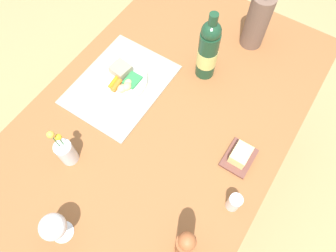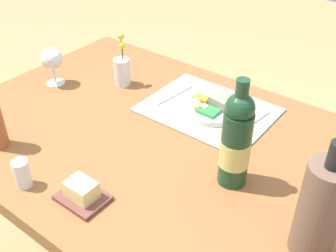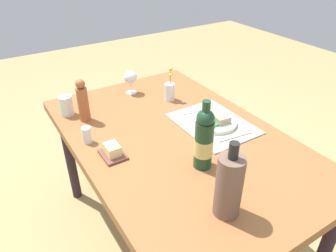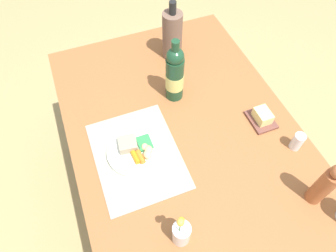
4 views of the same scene
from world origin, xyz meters
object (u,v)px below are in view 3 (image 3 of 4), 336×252
pepper_mill (83,101)px  water_tumbler (67,107)px  wine_bottle (204,140)px  wine_glass (130,78)px  fork (235,137)px  butter_dish (113,152)px  dinner_plate (215,121)px  knife (196,111)px  dining_table (177,148)px  flower_vase (170,91)px  cooler_bottle (229,185)px  salt_shaker (87,135)px

pepper_mill → water_tumbler: pepper_mill is taller
wine_bottle → wine_glass: (0.82, -0.06, -0.04)m
fork → pepper_mill: (0.57, 0.57, 0.10)m
pepper_mill → butter_dish: 0.39m
dinner_plate → wine_glass: 0.63m
fork → knife: 0.31m
dining_table → butter_dish: bearing=85.6°
water_tumbler → dining_table: bearing=-142.2°
water_tumbler → flower_vase: flower_vase is taller
wine_bottle → fork: bearing=-72.5°
wine_bottle → knife: bearing=-33.5°
pepper_mill → wine_glass: (0.17, -0.36, -0.01)m
dining_table → wine_bottle: (-0.25, 0.03, 0.21)m
knife → pepper_mill: pepper_mill is taller
dining_table → cooler_bottle: size_ratio=4.86×
dining_table → water_tumbler: size_ratio=13.23×
dining_table → knife: (0.15, -0.23, 0.08)m
pepper_mill → water_tumbler: bearing=30.8°
dining_table → flower_vase: (0.36, -0.18, 0.13)m
cooler_bottle → salt_shaker: bearing=21.3°
knife → butter_dish: (-0.13, 0.57, 0.02)m
flower_vase → wine_glass: (0.21, 0.15, 0.04)m
cooler_bottle → butter_dish: bearing=21.8°
salt_shaker → butter_dish: (-0.17, -0.06, -0.02)m
water_tumbler → cooler_bottle: bearing=-165.0°
dinner_plate → water_tumbler: water_tumbler is taller
dinner_plate → wine_glass: bearing=18.9°
pepper_mill → flower_vase: (-0.04, -0.52, -0.05)m
dinner_plate → knife: size_ratio=1.19×
dinner_plate → cooler_bottle: cooler_bottle is taller
salt_shaker → wine_bottle: bearing=-140.5°
flower_vase → water_tumbler: bearing=75.6°
dining_table → water_tumbler: water_tumbler is taller
water_tumbler → cooler_bottle: size_ratio=0.37×
dining_table → fork: 0.30m
water_tumbler → butter_dish: bearing=-173.0°
flower_vase → wine_glass: bearing=36.2°
dining_table → flower_vase: flower_vase is taller
dinner_plate → knife: (0.16, 0.00, -0.01)m
knife → water_tumbler: (0.36, 0.63, 0.04)m
dinner_plate → fork: (-0.15, -0.00, -0.01)m
water_tumbler → flower_vase: bearing=-104.4°
dining_table → pepper_mill: (0.40, 0.33, 0.18)m
dinner_plate → butter_dish: 0.57m
fork → wine_bottle: 0.31m
knife → water_tumbler: water_tumbler is taller
salt_shaker → cooler_bottle: cooler_bottle is taller
dinner_plate → pepper_mill: 0.71m
wine_glass → butter_dish: bearing=146.3°
butter_dish → wine_bottle: 0.42m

